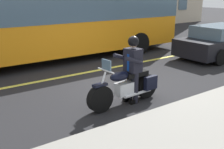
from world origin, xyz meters
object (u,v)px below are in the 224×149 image
at_px(bus_far, 62,15).
at_px(car_silver, 222,41).
at_px(rider_main, 132,63).
at_px(motorcycle_main, 127,87).

xyz_separation_m(bus_far, car_silver, (-5.83, 3.73, -1.18)).
distance_m(rider_main, bus_far, 5.60).
bearing_deg(bus_far, motorcycle_main, 79.92).
distance_m(motorcycle_main, rider_main, 0.61).
xyz_separation_m(motorcycle_main, car_silver, (-6.81, -1.76, 0.24)).
xyz_separation_m(rider_main, car_silver, (-6.62, -1.75, -0.35)).
bearing_deg(rider_main, bus_far, -98.18).
xyz_separation_m(rider_main, bus_far, (-0.79, -5.48, 0.84)).
bearing_deg(car_silver, motorcycle_main, 14.53).
relative_size(motorcycle_main, car_silver, 0.48).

